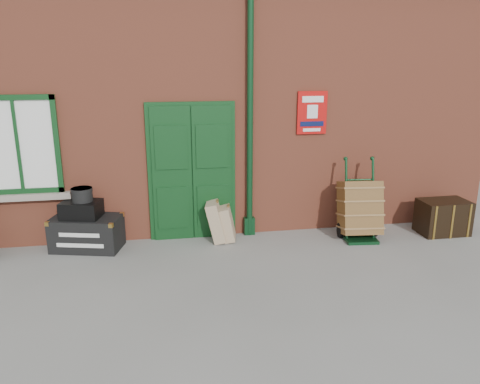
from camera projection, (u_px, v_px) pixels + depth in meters
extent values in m
plane|color=gray|center=(223.00, 273.00, 6.57)|extent=(80.00, 80.00, 0.00)
cube|color=#AB5137|center=(198.00, 106.00, 9.35)|extent=(10.00, 4.00, 4.00)
cube|color=#0F3817|center=(192.00, 174.00, 7.61)|extent=(1.42, 0.12, 2.32)
cube|color=white|center=(18.00, 145.00, 7.02)|extent=(1.20, 0.08, 1.50)
cylinder|color=#0D3418|center=(250.00, 117.00, 7.48)|extent=(0.10, 0.10, 4.00)
cube|color=red|center=(312.00, 113.00, 7.69)|extent=(0.50, 0.03, 0.70)
cube|color=black|center=(87.00, 233.00, 7.36)|extent=(1.16, 0.82, 0.52)
cube|color=black|center=(81.00, 209.00, 7.24)|extent=(0.66, 0.55, 0.26)
cylinder|color=black|center=(82.00, 195.00, 7.18)|extent=(0.38, 0.38, 0.21)
cube|color=tan|center=(216.00, 221.00, 7.68)|extent=(0.42, 0.52, 0.68)
cube|color=tan|center=(227.00, 223.00, 7.72)|extent=(0.35, 0.47, 0.58)
cube|color=#0D3418|center=(361.00, 240.00, 7.72)|extent=(0.55, 0.42, 0.05)
cylinder|color=#0D3418|center=(346.00, 200.00, 7.71)|extent=(0.08, 0.36, 1.30)
cylinder|color=#0D3418|center=(373.00, 199.00, 7.74)|extent=(0.08, 0.36, 1.30)
cylinder|color=black|center=(340.00, 230.00, 7.87)|extent=(0.08, 0.25, 0.25)
cylinder|color=black|center=(374.00, 229.00, 7.91)|extent=(0.08, 0.25, 0.25)
cube|color=brown|center=(360.00, 207.00, 7.74)|extent=(0.70, 0.75, 0.96)
cube|color=black|center=(443.00, 217.00, 8.02)|extent=(0.81, 0.53, 0.58)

